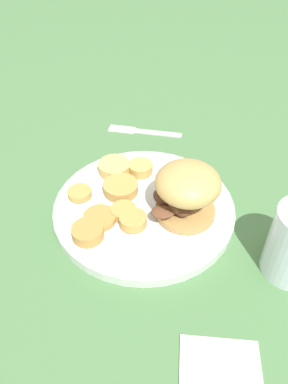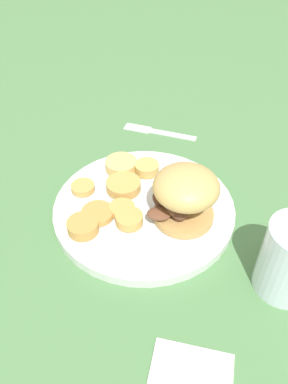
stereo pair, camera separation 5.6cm
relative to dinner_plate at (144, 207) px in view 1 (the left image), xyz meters
The scene contains 12 objects.
ground_plane 0.01m from the dinner_plate, ahead, with size 4.00×4.00×0.00m, color #4C7A47.
dinner_plate is the anchor object (origin of this frame).
sandwich 0.08m from the dinner_plate, 119.22° to the right, with size 0.09×0.10×0.09m.
potato_round_0 0.04m from the dinner_plate, 113.37° to the left, with size 0.04×0.04×0.01m, color tan.
potato_round_1 0.08m from the dinner_plate, 106.58° to the left, with size 0.05×0.05×0.01m, color #BC8942.
potato_round_2 0.08m from the dinner_plate, ahead, with size 0.04×0.04×0.02m, color tan.
potato_round_3 0.05m from the dinner_plate, 40.51° to the left, with size 0.06×0.06×0.02m, color tan.
potato_round_4 0.10m from the dinner_plate, 68.18° to the left, with size 0.04×0.04×0.01m, color tan.
potato_round_5 0.10m from the dinner_plate, 118.68° to the left, with size 0.05×0.05×0.02m, color #BC8942.
potato_round_6 0.05m from the dinner_plate, 148.12° to the left, with size 0.04×0.04×0.01m, color tan.
potato_round_7 0.10m from the dinner_plate, 20.89° to the left, with size 0.05×0.05×0.02m, color #DBB766.
fork 0.23m from the dinner_plate, 10.34° to the right, with size 0.07×0.15×0.00m.
Camera 1 is at (-0.41, 0.08, 0.42)m, focal length 35.00 mm.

